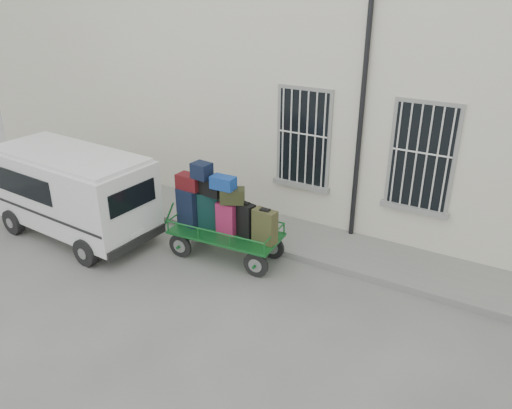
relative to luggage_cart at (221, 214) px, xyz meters
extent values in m
plane|color=#61615D|center=(1.21, -0.71, -1.02)|extent=(80.00, 80.00, 0.00)
cube|color=beige|center=(1.21, 4.79, 1.98)|extent=(24.00, 5.00, 6.00)
cylinder|color=black|center=(2.16, 2.21, 1.78)|extent=(0.11, 0.11, 5.60)
cube|color=black|center=(0.81, 2.27, 1.23)|extent=(1.20, 0.08, 2.20)
cube|color=gray|center=(0.81, 2.25, 0.07)|extent=(1.45, 0.22, 0.12)
cube|color=black|center=(3.51, 2.27, 1.23)|extent=(1.20, 0.08, 2.20)
cube|color=gray|center=(3.51, 2.25, 0.07)|extent=(1.45, 0.22, 0.12)
cube|color=slate|center=(1.21, 1.49, -0.95)|extent=(24.00, 1.70, 0.15)
cylinder|color=black|center=(-0.78, -0.48, -0.75)|extent=(0.55, 0.11, 0.54)
cylinder|color=gray|center=(-0.78, -0.48, -0.75)|extent=(0.31, 0.12, 0.30)
cylinder|color=black|center=(-0.84, 0.34, -0.75)|extent=(0.55, 0.11, 0.54)
cylinder|color=gray|center=(-0.84, 0.34, -0.75)|extent=(0.31, 0.12, 0.30)
cylinder|color=black|center=(1.06, -0.33, -0.75)|extent=(0.55, 0.11, 0.54)
cylinder|color=gray|center=(1.06, -0.33, -0.75)|extent=(0.31, 0.12, 0.30)
cylinder|color=black|center=(1.00, 0.49, -0.75)|extent=(0.55, 0.11, 0.54)
cylinder|color=gray|center=(1.00, 0.49, -0.75)|extent=(0.31, 0.12, 0.30)
cube|color=#166126|center=(0.11, 0.00, -0.42)|extent=(2.47, 1.28, 0.05)
cylinder|color=#166126|center=(-1.35, -0.12, -0.26)|extent=(0.32, 0.07, 0.61)
cube|color=black|center=(-0.79, -0.09, 0.03)|extent=(0.54, 0.35, 0.85)
cube|color=black|center=(-0.79, -0.09, 0.46)|extent=(0.21, 0.16, 0.03)
cube|color=black|center=(-0.34, 0.04, 0.00)|extent=(0.51, 0.36, 0.80)
cube|color=black|center=(-0.34, 0.04, 0.42)|extent=(0.19, 0.14, 0.03)
cube|color=maroon|center=(0.17, -0.03, -0.05)|extent=(0.43, 0.24, 0.70)
cube|color=black|center=(0.17, -0.03, 0.32)|extent=(0.18, 0.13, 0.03)
cube|color=black|center=(0.54, 0.10, -0.03)|extent=(0.47, 0.32, 0.73)
cube|color=black|center=(0.54, 0.10, 0.35)|extent=(0.18, 0.13, 0.03)
cube|color=#36391C|center=(1.05, 0.05, -0.04)|extent=(0.52, 0.30, 0.72)
cube|color=black|center=(1.05, 0.05, 0.34)|extent=(0.21, 0.14, 0.03)
cube|color=#4F0F16|center=(-0.77, -0.04, 0.61)|extent=(0.56, 0.33, 0.32)
cube|color=black|center=(-0.24, 0.03, 0.59)|extent=(0.58, 0.35, 0.37)
cube|color=#292C16|center=(0.28, 0.02, 0.49)|extent=(0.59, 0.52, 0.31)
cube|color=black|center=(-0.42, -0.05, 0.94)|extent=(0.41, 0.35, 0.33)
cube|color=navy|center=(0.12, -0.06, 0.78)|extent=(0.52, 0.31, 0.26)
cube|color=silver|center=(-3.56, -0.87, 0.14)|extent=(4.08, 1.94, 1.64)
cube|color=silver|center=(-3.56, -0.87, 0.99)|extent=(3.90, 1.79, 0.09)
cube|color=black|center=(-5.54, -0.77, 0.46)|extent=(0.25, 1.51, 0.68)
cube|color=black|center=(-4.15, -1.71, 0.41)|extent=(2.00, 0.14, 0.56)
cube|color=black|center=(-1.55, -0.98, 0.41)|extent=(0.10, 1.27, 0.50)
cube|color=black|center=(-1.56, -0.98, -0.63)|extent=(0.18, 1.68, 0.20)
cube|color=white|center=(-1.53, -0.98, -0.42)|extent=(0.05, 0.38, 0.11)
cylinder|color=black|center=(-4.92, -1.64, -0.71)|extent=(0.63, 0.23, 0.62)
cylinder|color=black|center=(-4.83, 0.03, -0.71)|extent=(0.63, 0.23, 0.62)
cylinder|color=black|center=(-2.29, -1.78, -0.71)|extent=(0.63, 0.23, 0.62)
cylinder|color=black|center=(-2.20, -0.11, -0.71)|extent=(0.63, 0.23, 0.62)
camera|label=1|loc=(5.54, -7.89, 4.59)|focal=35.00mm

